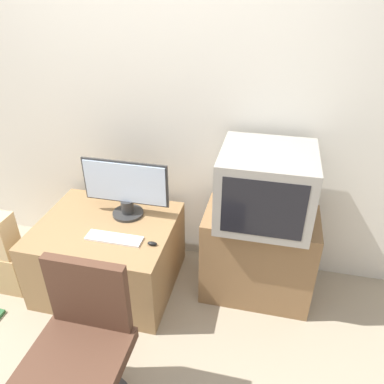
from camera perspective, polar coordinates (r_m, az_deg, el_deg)
name	(u,v)px	position (r m, az deg, el deg)	size (l,w,h in m)	color
wall_back	(160,97)	(2.67, -4.87, 14.24)	(4.40, 0.05, 2.60)	silver
desk	(109,254)	(2.83, -12.54, -9.21)	(0.94, 0.80, 0.53)	#937047
side_stand	(258,255)	(2.70, 9.95, -9.41)	(0.75, 0.44, 0.66)	olive
main_monitor	(126,188)	(2.63, -10.08, 0.56)	(0.62, 0.22, 0.42)	#2D2D2D
keyboard	(114,238)	(2.52, -11.78, -6.91)	(0.38, 0.11, 0.01)	white
mouse	(152,244)	(2.43, -6.08, -7.82)	(0.06, 0.03, 0.02)	black
crt_tv	(266,186)	(2.36, 11.16, 0.85)	(0.57, 0.55, 0.47)	gray
office_chair	(82,358)	(2.08, -16.40, -23.04)	(0.49, 0.49, 0.90)	#333333
cardboard_box_lower	(11,270)	(3.09, -25.92, -10.67)	(0.24, 0.18, 0.33)	tan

